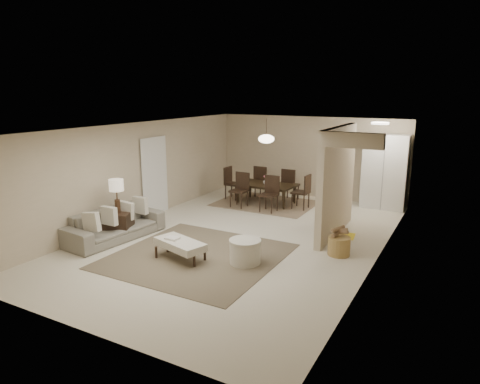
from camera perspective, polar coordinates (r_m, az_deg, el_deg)
The scene contains 22 objects.
floor at distance 9.83m, azimuth 0.15°, elevation -6.05°, with size 9.00×9.00×0.00m, color beige.
ceiling at distance 9.31m, azimuth 0.16°, elevation 8.63°, with size 9.00×9.00×0.00m, color white.
back_wall at distance 13.56m, azimuth 9.26°, elevation 4.63°, with size 6.00×6.00×0.00m, color #BDAD8F.
left_wall at distance 11.20m, azimuth -13.49°, elevation 2.61°, with size 9.00×9.00×0.00m, color #BDAD8F.
right_wall at distance 8.52m, azimuth 18.20°, elevation -1.02°, with size 9.00×9.00×0.00m, color #BDAD8F.
partition at distance 9.97m, azimuth 12.77°, elevation 1.35°, with size 0.15×2.50×2.50m, color #BDAD8F.
doorway at distance 11.67m, azimuth -11.36°, elevation 1.99°, with size 0.04×0.90×2.04m, color black.
pantry_cabinet at distance 12.68m, azimuth 18.75°, elevation 2.57°, with size 1.20×0.55×2.10m, color white.
flush_light at distance 11.58m, azimuth 18.19°, elevation 8.70°, with size 0.44×0.44×0.05m, color white.
living_rug at distance 8.79m, azimuth -5.70°, elevation -8.48°, with size 3.20×3.20×0.01m, color brown.
sofa at distance 10.04m, azimuth -16.32°, elevation -4.20°, with size 0.89×2.28×0.66m, color gray.
ottoman_bench at distance 8.56m, azimuth -8.00°, elevation -6.94°, with size 1.20×0.79×0.39m.
side_table at distance 10.06m, azimuth -15.84°, elevation -4.30°, with size 0.55×0.55×0.61m, color black.
table_lamp at distance 9.84m, azimuth -16.16°, elevation 0.51°, with size 0.32×0.32×0.76m.
round_pouf at distance 8.32m, azimuth 0.68°, elevation -7.98°, with size 0.62×0.62×0.48m, color beige.
wicker_basket at distance 8.98m, azimuth 13.06°, elevation -7.03°, with size 0.45×0.45×0.38m, color olive.
dining_rug at distance 12.72m, azimuth 3.41°, elevation -1.52°, with size 2.80×2.10×0.01m, color #826850.
dining_table at distance 12.65m, azimuth 3.42°, elevation -0.25°, with size 1.68×0.93×0.59m, color black.
dining_chairs at distance 12.61m, azimuth 3.44°, elevation 0.64°, with size 2.67×1.97×0.99m.
vase at distance 12.57m, azimuth 3.45°, elevation 1.44°, with size 0.17×0.17×0.18m, color silver.
yellow_mat at distance 10.23m, azimuth 12.79°, elevation -5.58°, with size 0.80×0.49×0.01m, color yellow.
pendant_light at distance 12.37m, azimuth 3.53°, elevation 7.08°, with size 0.46×0.46×0.71m.
Camera 1 is at (4.40, -8.16, 3.27)m, focal length 32.00 mm.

